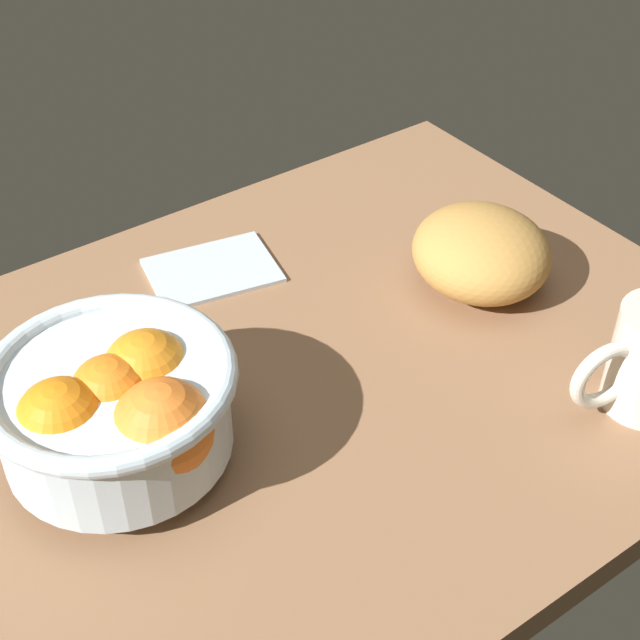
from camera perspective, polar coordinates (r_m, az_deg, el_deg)
name	(u,v)px	position (r cm, az deg, el deg)	size (l,w,h in cm)	color
ground_plane	(297,389)	(83.84, -1.38, -4.10)	(79.13, 57.71, 3.00)	#886042
fruit_bowl	(119,409)	(72.71, -11.90, -5.21)	(19.05, 19.05, 10.72)	silver
bread_loaf	(481,252)	(91.77, 9.58, 4.00)	(13.65, 12.90, 7.65)	#B78440
napkin_folded	(212,269)	(94.72, -6.45, 3.06)	(12.24, 8.90, 0.86)	silver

